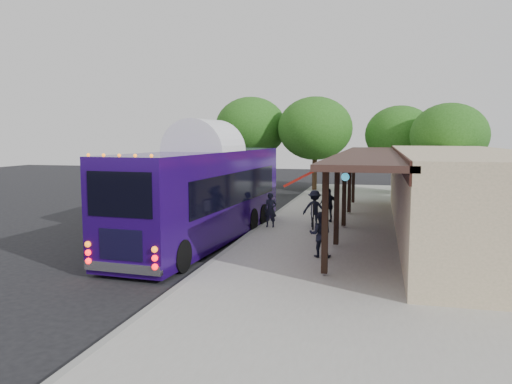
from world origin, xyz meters
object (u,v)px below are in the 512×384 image
Objects in this scene: coach_bus at (205,190)px; city_bus at (181,183)px; ped_b at (320,234)px; sign_board at (313,212)px; ped_c at (329,205)px; ped_d at (315,209)px; ped_a at (270,210)px.

coach_bus reaches higher than city_bus.
coach_bus is 7.22m from city_bus.
city_bus reaches higher than ped_b.
sign_board is (3.98, 2.64, -1.14)m from coach_bus.
sign_board is (-0.47, -2.12, -0.02)m from ped_c.
sign_board is (0.02, -0.75, -0.04)m from ped_d.
ped_d is (-0.90, 5.55, 0.05)m from ped_b.
ped_d is (1.90, 0.52, 0.05)m from ped_a.
ped_c is at bearing -13.06° from city_bus.
coach_bus is 4.91m from sign_board.
ped_b is at bearing 74.84° from ped_c.
ped_d is 1.42× the size of sign_board.
ped_c is at bearing -108.92° from ped_d.
ped_b reaches higher than sign_board.
city_bus is 8.12m from ped_d.
city_bus is 11.96m from ped_b.
ped_b is (8.47, -8.40, -0.79)m from city_bus.
city_bus is at bearing -47.72° from ped_b.
coach_bus is 7.43× the size of ped_d.
sign_board is (7.59, -3.60, -0.78)m from city_bus.
ped_c is at bearing 36.16° from ped_a.
city_bus is 8.44m from sign_board.
coach_bus is 3.71m from ped_a.
city_bus is 7.28× the size of ped_c.
ped_a is (5.67, -3.37, -0.79)m from city_bus.
city_bus is 7.08× the size of ped_d.
sign_board is at bearing 92.74° from ped_d.
city_bus is 8.24m from ped_c.
ped_a reaches higher than sign_board.
ped_b is 1.34× the size of sign_board.
ped_c is at bearing 50.79° from coach_bus.
coach_bus is 7.95× the size of ped_a.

